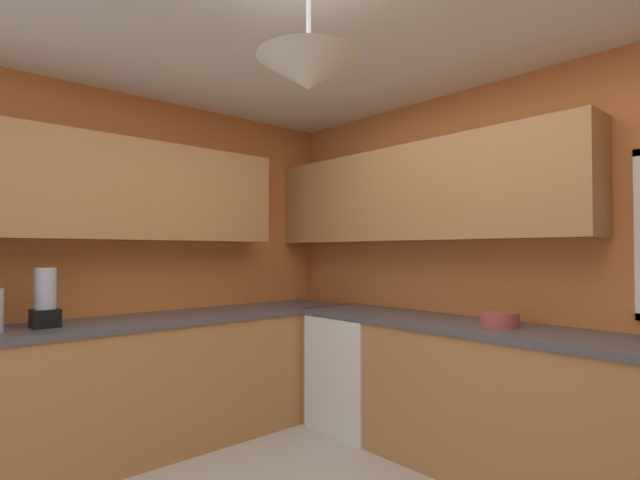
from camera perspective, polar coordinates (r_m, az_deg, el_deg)
The scene contains 6 objects.
room_shell at distance 2.66m, azimuth 2.09°, elevation 6.72°, with size 4.24×3.69×2.60m.
counter_run_left at distance 3.64m, azimuth -20.33°, elevation -15.82°, with size 0.65×3.30×0.91m.
counter_run_back at distance 3.20m, azimuth 23.04°, elevation -17.84°, with size 3.33×0.65×0.91m.
dishwasher at distance 3.90m, azimuth 4.59°, elevation -15.25°, with size 0.60×0.60×0.87m, color white.
bowl at distance 3.16m, azimuth 20.47°, elevation -8.78°, with size 0.23×0.23×0.09m, color #B74C42.
blender_appliance at distance 3.36m, azimuth -29.78°, elevation -6.24°, with size 0.15×0.15×0.36m.
Camera 1 is at (1.52, -1.30, 1.37)m, focal length 27.00 mm.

